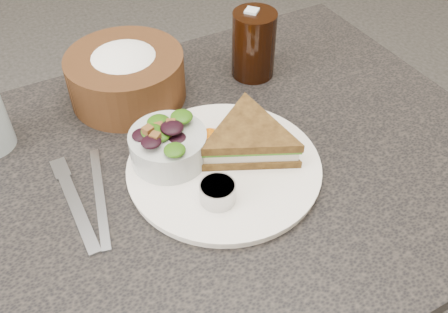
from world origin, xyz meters
name	(u,v)px	position (x,y,z in m)	size (l,w,h in m)	color
dining_table	(202,297)	(0.00, 0.00, 0.38)	(1.00, 0.70, 0.75)	black
dinner_plate	(224,168)	(0.04, -0.02, 0.76)	(0.29, 0.29, 0.01)	white
sandwich	(249,139)	(0.09, -0.01, 0.79)	(0.18, 0.18, 0.05)	brown
salad_bowl	(168,142)	(-0.03, 0.03, 0.80)	(0.12, 0.12, 0.07)	#AEB3B1
dressing_ramekin	(218,193)	(0.00, -0.08, 0.78)	(0.05, 0.05, 0.03)	#A9A9A9
orange_wedge	(210,135)	(0.05, 0.04, 0.78)	(0.07, 0.07, 0.03)	orange
fork	(77,208)	(-0.18, 0.01, 0.75)	(0.02, 0.18, 0.00)	#9DA1A9
knife	(100,196)	(-0.15, 0.02, 0.75)	(0.01, 0.20, 0.00)	#A9AEB7
bread_basket	(125,70)	(-0.02, 0.23, 0.81)	(0.21, 0.21, 0.12)	#5A331A
cola_glass	(254,42)	(0.21, 0.18, 0.82)	(0.08, 0.08, 0.14)	black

